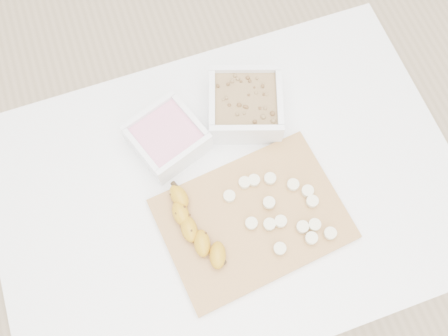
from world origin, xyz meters
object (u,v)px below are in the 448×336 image
object	(u,v)px
bowl_granola	(245,105)
table	(228,203)
bowl_yogurt	(167,138)
banana	(196,229)
cutting_board	(252,219)

from	to	relation	value
bowl_granola	table	bearing A→B (deg)	-120.72
bowl_yogurt	banana	world-z (taller)	bowl_yogurt
bowl_yogurt	cutting_board	distance (m)	0.26
bowl_yogurt	cutting_board	xyz separation A→B (m)	(0.12, -0.23, -0.03)
banana	cutting_board	bearing A→B (deg)	-8.73
cutting_board	table	bearing A→B (deg)	107.60
bowl_yogurt	banana	xyz separation A→B (m)	(-0.00, -0.21, -0.00)
table	bowl_granola	bearing A→B (deg)	59.28
cutting_board	bowl_yogurt	bearing A→B (deg)	116.96
table	bowl_yogurt	xyz separation A→B (m)	(-0.09, 0.15, 0.13)
bowl_yogurt	bowl_granola	xyz separation A→B (m)	(0.19, 0.02, 0.00)
table	bowl_granola	xyz separation A→B (m)	(0.10, 0.16, 0.13)
table	cutting_board	bearing A→B (deg)	-72.40
bowl_granola	banana	world-z (taller)	bowl_granola
bowl_yogurt	bowl_granola	world-z (taller)	bowl_granola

